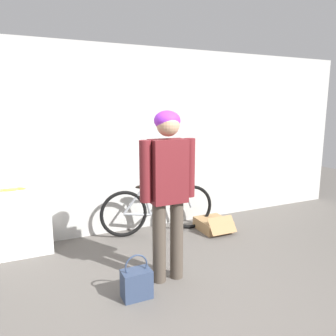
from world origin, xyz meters
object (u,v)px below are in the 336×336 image
object	(u,v)px
person	(168,180)
cardboard_box	(213,225)
banana	(11,189)
handbag	(137,283)
bicycle	(158,209)

from	to	relation	value
person	cardboard_box	world-z (taller)	person
cardboard_box	person	bearing A→B (deg)	-140.27
banana	handbag	bearing A→B (deg)	-54.38
banana	handbag	world-z (taller)	banana
person	bicycle	distance (m)	1.48
bicycle	handbag	world-z (taller)	bicycle
bicycle	cardboard_box	xyz separation A→B (m)	(0.77, -0.25, -0.27)
bicycle	cardboard_box	bearing A→B (deg)	-11.50
bicycle	cardboard_box	size ratio (longest dim) A/B	2.97
bicycle	handbag	size ratio (longest dim) A/B	3.79
cardboard_box	bicycle	bearing A→B (deg)	162.24
handbag	cardboard_box	size ratio (longest dim) A/B	0.78
person	banana	xyz separation A→B (m)	(-1.45, 1.26, -0.23)
cardboard_box	handbag	bearing A→B (deg)	-143.69
banana	handbag	distance (m)	1.91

